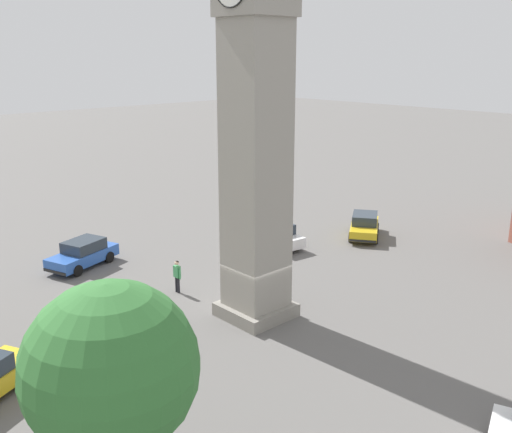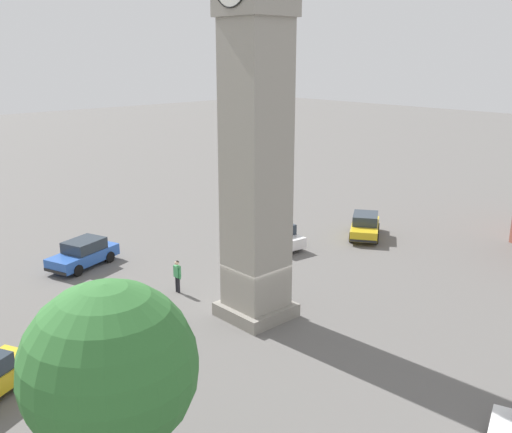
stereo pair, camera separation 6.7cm
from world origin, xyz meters
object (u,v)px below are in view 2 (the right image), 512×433
object	(u,v)px
clock_tower	(256,10)
car_blue_kerb	(83,253)
pedestrian	(177,273)
road_sign	(113,343)
car_red_corner	(275,235)
car_black_far	(365,226)
tree	(110,368)

from	to	relation	value
clock_tower	car_blue_kerb	distance (m)	17.03
pedestrian	road_sign	distance (m)	8.90
clock_tower	car_red_corner	distance (m)	15.93
car_black_far	tree	bearing A→B (deg)	-66.55
car_blue_kerb	tree	size ratio (longest dim) A/B	0.67
car_red_corner	pedestrian	size ratio (longest dim) A/B	2.54
car_black_far	road_sign	world-z (taller)	road_sign
tree	car_black_far	bearing A→B (deg)	113.45
tree	road_sign	xyz separation A→B (m)	(-5.53, 3.00, -2.60)
car_black_far	car_red_corner	bearing A→B (deg)	-115.11
car_blue_kerb	pedestrian	xyz separation A→B (m)	(6.62, 1.74, 0.25)
car_blue_kerb	car_red_corner	bearing A→B (deg)	65.06
car_red_corner	car_black_far	size ratio (longest dim) A/B	0.98
clock_tower	tree	xyz separation A→B (m)	(6.63, -10.81, -8.73)
car_blue_kerb	tree	bearing A→B (deg)	-24.09
car_blue_kerb	car_black_far	world-z (taller)	same
car_red_corner	pedestrian	world-z (taller)	pedestrian
road_sign	clock_tower	bearing A→B (deg)	98.06
clock_tower	car_black_far	xyz separation A→B (m)	(-3.79, 13.22, -12.46)
clock_tower	car_blue_kerb	size ratio (longest dim) A/B	5.07
car_blue_kerb	pedestrian	size ratio (longest dim) A/B	2.63
car_blue_kerb	tree	world-z (taller)	tree
pedestrian	car_red_corner	bearing A→B (deg)	101.82
car_red_corner	road_sign	world-z (taller)	road_sign
clock_tower	pedestrian	size ratio (longest dim) A/B	13.33
clock_tower	car_black_far	world-z (taller)	clock_tower
car_black_far	road_sign	bearing A→B (deg)	-76.90
car_black_far	tree	distance (m)	26.45
clock_tower	pedestrian	distance (m)	13.11
car_red_corner	road_sign	size ratio (longest dim) A/B	1.53
car_red_corner	pedestrian	xyz separation A→B (m)	(1.80, -8.62, 0.25)
car_red_corner	tree	distance (m)	22.85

